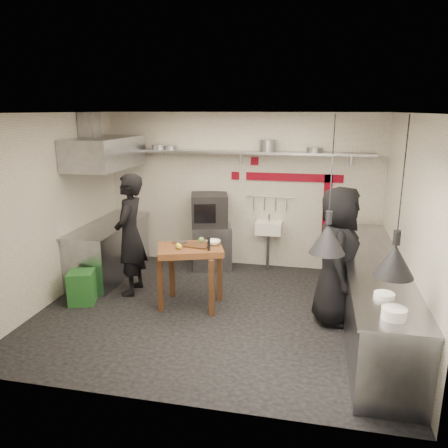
% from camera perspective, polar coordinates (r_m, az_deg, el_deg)
% --- Properties ---
extents(floor, '(5.00, 5.00, 0.00)m').
position_cam_1_polar(floor, '(6.47, -1.16, -11.32)').
color(floor, black).
rests_on(floor, ground).
extents(ceiling, '(5.00, 5.00, 0.00)m').
position_cam_1_polar(ceiling, '(5.81, -1.31, 14.32)').
color(ceiling, beige).
rests_on(ceiling, floor).
extents(wall_back, '(5.00, 0.04, 2.80)m').
position_cam_1_polar(wall_back, '(8.00, 2.21, 4.35)').
color(wall_back, beige).
rests_on(wall_back, floor).
extents(wall_front, '(5.00, 0.04, 2.80)m').
position_cam_1_polar(wall_front, '(4.06, -8.04, -6.18)').
color(wall_front, beige).
rests_on(wall_front, floor).
extents(wall_left, '(0.04, 4.20, 2.80)m').
position_cam_1_polar(wall_left, '(6.99, -21.64, 1.77)').
color(wall_left, beige).
rests_on(wall_left, floor).
extents(wall_right, '(0.04, 4.20, 2.80)m').
position_cam_1_polar(wall_right, '(5.95, 22.89, -0.46)').
color(wall_right, beige).
rests_on(wall_right, floor).
extents(red_band_horiz, '(1.70, 0.02, 0.14)m').
position_cam_1_polar(red_band_horiz, '(7.84, 9.10, 6.02)').
color(red_band_horiz, maroon).
rests_on(red_band_horiz, wall_back).
extents(red_band_vert, '(0.14, 0.02, 1.10)m').
position_cam_1_polar(red_band_vert, '(7.91, 13.30, 2.36)').
color(red_band_vert, maroon).
rests_on(red_band_vert, wall_back).
extents(red_tile_a, '(0.14, 0.02, 0.14)m').
position_cam_1_polar(red_tile_a, '(7.87, 4.03, 8.19)').
color(red_tile_a, maroon).
rests_on(red_tile_a, wall_back).
extents(red_tile_b, '(0.14, 0.02, 0.14)m').
position_cam_1_polar(red_tile_b, '(7.96, 1.49, 6.33)').
color(red_tile_b, maroon).
rests_on(red_tile_b, wall_back).
extents(back_shelf, '(4.60, 0.34, 0.04)m').
position_cam_1_polar(back_shelf, '(7.73, 2.03, 9.37)').
color(back_shelf, gray).
rests_on(back_shelf, wall_back).
extents(shelf_bracket_left, '(0.04, 0.06, 0.24)m').
position_cam_1_polar(shelf_bracket_left, '(8.42, -10.79, 8.88)').
color(shelf_bracket_left, gray).
rests_on(shelf_bracket_left, wall_back).
extents(shelf_bracket_mid, '(0.04, 0.06, 0.24)m').
position_cam_1_polar(shelf_bracket_mid, '(7.89, 2.21, 8.74)').
color(shelf_bracket_mid, gray).
rests_on(shelf_bracket_mid, wall_back).
extents(shelf_bracket_right, '(0.04, 0.06, 0.24)m').
position_cam_1_polar(shelf_bracket_right, '(7.79, 16.26, 8.10)').
color(shelf_bracket_right, gray).
rests_on(shelf_bracket_right, wall_back).
extents(pan_far_left, '(0.28, 0.28, 0.09)m').
position_cam_1_polar(pan_far_left, '(8.11, -8.47, 9.93)').
color(pan_far_left, gray).
rests_on(pan_far_left, back_shelf).
extents(pan_mid_left, '(0.27, 0.27, 0.07)m').
position_cam_1_polar(pan_mid_left, '(8.04, -6.98, 9.87)').
color(pan_mid_left, gray).
rests_on(pan_mid_left, back_shelf).
extents(stock_pot, '(0.31, 0.31, 0.20)m').
position_cam_1_polar(stock_pot, '(7.65, 5.76, 10.15)').
color(stock_pot, gray).
rests_on(stock_pot, back_shelf).
extents(pan_right, '(0.29, 0.29, 0.08)m').
position_cam_1_polar(pan_right, '(7.61, 11.75, 9.44)').
color(pan_right, gray).
rests_on(pan_right, back_shelf).
extents(oven_stand, '(0.84, 0.80, 0.80)m').
position_cam_1_polar(oven_stand, '(8.06, -1.59, -2.91)').
color(oven_stand, gray).
rests_on(oven_stand, floor).
extents(combi_oven, '(0.77, 0.74, 0.58)m').
position_cam_1_polar(combi_oven, '(7.87, -1.92, 1.86)').
color(combi_oven, black).
rests_on(combi_oven, oven_stand).
extents(oven_door, '(0.46, 0.15, 0.46)m').
position_cam_1_polar(oven_door, '(7.61, -2.23, 1.41)').
color(oven_door, maroon).
rests_on(oven_door, combi_oven).
extents(oven_glass, '(0.37, 0.12, 0.34)m').
position_cam_1_polar(oven_glass, '(7.58, -2.52, 1.36)').
color(oven_glass, black).
rests_on(oven_glass, oven_door).
extents(hand_sink, '(0.46, 0.34, 0.22)m').
position_cam_1_polar(hand_sink, '(7.89, 5.88, -0.49)').
color(hand_sink, white).
rests_on(hand_sink, wall_back).
extents(sink_tap, '(0.03, 0.03, 0.14)m').
position_cam_1_polar(sink_tap, '(7.85, 5.91, 0.78)').
color(sink_tap, gray).
rests_on(sink_tap, hand_sink).
extents(sink_drain, '(0.06, 0.06, 0.66)m').
position_cam_1_polar(sink_drain, '(7.98, 5.76, -3.61)').
color(sink_drain, gray).
rests_on(sink_drain, floor).
extents(utensil_rail, '(0.90, 0.02, 0.02)m').
position_cam_1_polar(utensil_rail, '(7.91, 6.09, 3.55)').
color(utensil_rail, gray).
rests_on(utensil_rail, wall_back).
extents(counter_right, '(0.70, 3.80, 0.90)m').
position_cam_1_polar(counter_right, '(6.20, 18.80, -8.80)').
color(counter_right, gray).
rests_on(counter_right, floor).
extents(counter_right_top, '(0.76, 3.90, 0.03)m').
position_cam_1_polar(counter_right_top, '(6.03, 19.17, -4.74)').
color(counter_right_top, gray).
rests_on(counter_right_top, counter_right).
extents(plate_stack, '(0.23, 0.23, 0.11)m').
position_cam_1_polar(plate_stack, '(4.48, 21.33, -10.83)').
color(plate_stack, white).
rests_on(plate_stack, counter_right_top).
extents(small_bowl_right, '(0.25, 0.25, 0.05)m').
position_cam_1_polar(small_bowl_right, '(4.93, 20.20, -8.74)').
color(small_bowl_right, white).
rests_on(small_bowl_right, counter_right_top).
extents(counter_left, '(0.70, 1.90, 0.90)m').
position_cam_1_polar(counter_left, '(7.93, -14.74, -3.32)').
color(counter_left, gray).
rests_on(counter_left, floor).
extents(counter_left_top, '(0.76, 2.00, 0.03)m').
position_cam_1_polar(counter_left_top, '(7.80, -14.96, -0.07)').
color(counter_left_top, gray).
rests_on(counter_left_top, counter_left).
extents(extractor_hood, '(0.78, 1.60, 0.50)m').
position_cam_1_polar(extractor_hood, '(7.57, -15.24, 8.98)').
color(extractor_hood, gray).
rests_on(extractor_hood, ceiling).
extents(hood_duct, '(0.28, 0.28, 0.50)m').
position_cam_1_polar(hood_duct, '(7.66, -17.15, 11.92)').
color(hood_duct, gray).
rests_on(hood_duct, ceiling).
extents(green_bin, '(0.47, 0.47, 0.50)m').
position_cam_1_polar(green_bin, '(6.97, -18.08, -7.86)').
color(green_bin, '#226226').
rests_on(green_bin, floor).
extents(prep_table, '(1.08, 0.91, 0.92)m').
position_cam_1_polar(prep_table, '(6.49, -4.36, -6.84)').
color(prep_table, brown).
rests_on(prep_table, floor).
extents(cutting_board, '(0.38, 0.29, 0.02)m').
position_cam_1_polar(cutting_board, '(6.35, -3.54, -2.80)').
color(cutting_board, '#4B2C18').
rests_on(cutting_board, prep_table).
extents(pepper_mill, '(0.05, 0.05, 0.20)m').
position_cam_1_polar(pepper_mill, '(6.12, -2.00, -2.59)').
color(pepper_mill, black).
rests_on(pepper_mill, prep_table).
extents(lemon_a, '(0.09, 0.09, 0.08)m').
position_cam_1_polar(lemon_a, '(6.26, -5.99, -2.83)').
color(lemon_a, yellow).
rests_on(lemon_a, prep_table).
extents(lemon_b, '(0.07, 0.07, 0.07)m').
position_cam_1_polar(lemon_b, '(6.23, -5.87, -2.95)').
color(lemon_b, yellow).
rests_on(lemon_b, prep_table).
extents(veg_ball, '(0.11, 0.11, 0.09)m').
position_cam_1_polar(veg_ball, '(6.47, -2.97, -2.09)').
color(veg_ball, '#619C45').
rests_on(veg_ball, prep_table).
extents(steel_tray, '(0.21, 0.16, 0.03)m').
position_cam_1_polar(steel_tray, '(6.51, -5.82, -2.36)').
color(steel_tray, gray).
rests_on(steel_tray, prep_table).
extents(bowl, '(0.28, 0.28, 0.07)m').
position_cam_1_polar(bowl, '(6.40, -1.38, -2.42)').
color(bowl, white).
rests_on(bowl, prep_table).
extents(heat_lamp_near, '(0.49, 0.49, 1.46)m').
position_cam_1_polar(heat_lamp_near, '(4.68, 13.78, 4.81)').
color(heat_lamp_near, black).
rests_on(heat_lamp_near, ceiling).
extents(heat_lamp_far, '(0.49, 0.49, 1.52)m').
position_cam_1_polar(heat_lamp_far, '(4.33, 22.10, 3.02)').
color(heat_lamp_far, black).
rests_on(heat_lamp_far, ceiling).
extents(chef_left, '(0.50, 0.73, 1.91)m').
position_cam_1_polar(chef_left, '(6.94, -12.16, -1.40)').
color(chef_left, black).
rests_on(chef_left, floor).
extents(chef_right, '(0.63, 0.94, 1.88)m').
position_cam_1_polar(chef_right, '(6.04, 14.59, -4.09)').
color(chef_right, black).
rests_on(chef_right, floor).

